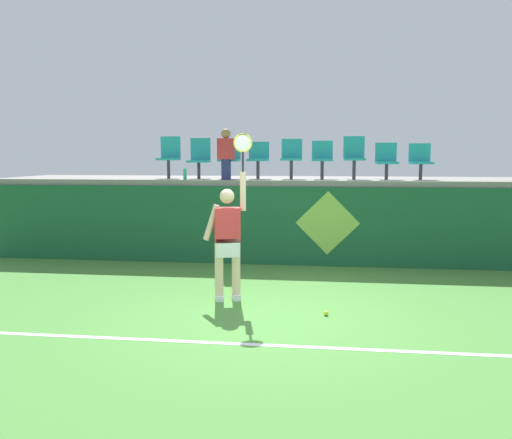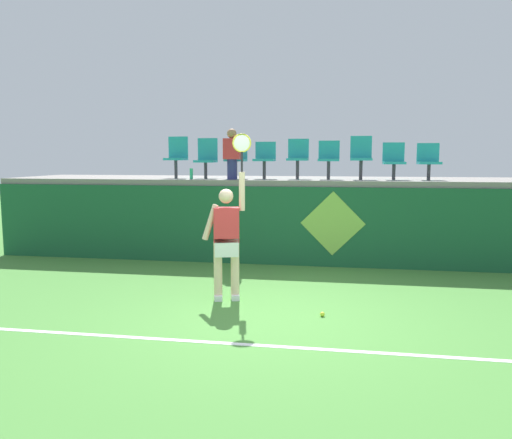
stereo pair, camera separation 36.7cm
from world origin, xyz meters
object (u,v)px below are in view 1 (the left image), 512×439
Objects in this scene: stadium_chair_7 at (386,159)px; spectator_0 at (226,153)px; stadium_chair_4 at (292,156)px; stadium_chair_0 at (169,155)px; stadium_chair_3 at (258,157)px; stadium_chair_5 at (322,157)px; stadium_chair_2 at (230,156)px; stadium_chair_6 at (354,155)px; stadium_chair_1 at (200,157)px; stadium_chair_8 at (420,160)px; tennis_ball at (326,313)px; water_bottle at (185,174)px; tennis_player at (228,237)px.

stadium_chair_7 is 0.73× the size of spectator_0.
stadium_chair_4 is 1.97m from stadium_chair_7.
stadium_chair_0 reaches higher than stadium_chair_4.
stadium_chair_0 is 0.88× the size of spectator_0.
stadium_chair_3 is 1.36m from stadium_chair_5.
stadium_chair_6 is (2.64, 0.00, 0.02)m from stadium_chair_2.
stadium_chair_0 is 0.68m from stadium_chair_1.
stadium_chair_3 is at bearing -179.59° from stadium_chair_4.
tennis_ball is at bearing -116.12° from stadium_chair_8.
spectator_0 is at bearing -170.40° from stadium_chair_6.
stadium_chair_4 reaches higher than stadium_chair_5.
stadium_chair_5 is (2.65, -0.01, -0.01)m from stadium_chair_1.
stadium_chair_0 is at bearing 133.41° from water_bottle.
stadium_chair_1 is 1.11× the size of stadium_chair_3.
stadium_chair_0 is at bearing 179.91° from stadium_chair_8.
stadium_chair_4 reaches higher than tennis_player.
stadium_chair_2 is 1.33m from stadium_chair_4.
stadium_chair_2 is at bearing 99.36° from tennis_player.
stadium_chair_0 is at bearing 161.53° from spectator_0.
tennis_player is 3.64m from stadium_chair_2.
stadium_chair_4 is 1.11× the size of stadium_chair_7.
stadium_chair_1 is (-2.70, 3.99, 2.14)m from tennis_ball.
stadium_chair_5 is 2.03m from spectator_0.
stadium_chair_5 is 2.01m from stadium_chair_8.
stadium_chair_8 is at bearing 0.05° from stadium_chair_3.
stadium_chair_0 reaches higher than tennis_ball.
water_bottle is 0.27× the size of stadium_chair_4.
spectator_0 is (-0.56, 2.93, 1.29)m from tennis_player.
stadium_chair_5 is 0.66m from stadium_chair_6.
tennis_player is at bearing 157.54° from tennis_ball.
stadium_chair_1 is 0.81m from spectator_0.
tennis_ball is 4.87m from water_bottle.
stadium_chair_0 reaches higher than tennis_player.
stadium_chair_2 is at bearing 90.00° from spectator_0.
stadium_chair_8 is at bearing 44.52° from tennis_player.
water_bottle is (-1.42, 2.87, 0.86)m from tennis_player.
stadium_chair_1 is 1.01× the size of stadium_chair_2.
stadium_chair_0 is (-3.37, 3.99, 2.18)m from tennis_ball.
stadium_chair_7 is 0.68m from stadium_chair_8.
stadium_chair_7 is at bearing 0.10° from stadium_chair_3.
stadium_chair_4 is at bearing 179.99° from stadium_chair_7.
stadium_chair_0 is 2.67m from stadium_chair_4.
stadium_chair_3 is (0.07, 3.37, 1.20)m from tennis_player.
stadium_chair_0 is at bearing 179.84° from stadium_chair_5.
spectator_0 reaches higher than stadium_chair_6.
spectator_0 is (1.34, -0.45, 0.04)m from stadium_chair_0.
spectator_0 is at bearing -172.38° from stadium_chair_7.
stadium_chair_0 is at bearing 130.21° from tennis_ball.
spectator_0 reaches higher than tennis_player.
water_bottle is at bearing -161.58° from stadium_chair_3.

